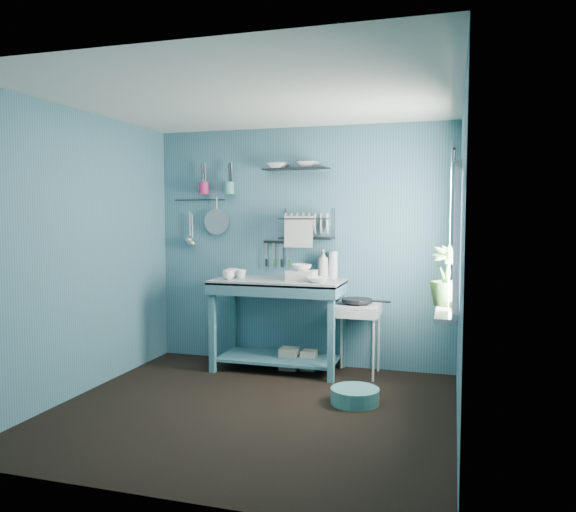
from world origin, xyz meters
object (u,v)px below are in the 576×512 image
(hotplate_stand, at_px, (357,340))
(floor_basin, at_px, (355,396))
(wash_tub, at_px, (302,275))
(work_counter, at_px, (278,325))
(colander, at_px, (216,222))
(utensil_cup_teal, at_px, (229,188))
(potted_plant, at_px, (447,276))
(mug_left, at_px, (229,275))
(storage_tin_small, at_px, (309,360))
(mug_right, at_px, (233,273))
(mug_mid, at_px, (241,274))
(soap_bottle, at_px, (323,264))
(dish_rack, at_px, (307,224))
(utensil_cup_magenta, at_px, (204,188))
(water_bottle, at_px, (333,265))
(storage_tin_large, at_px, (289,358))
(frying_pan, at_px, (357,300))

(hotplate_stand, distance_m, floor_basin, 0.91)
(wash_tub, bearing_deg, work_counter, 175.43)
(wash_tub, distance_m, colander, 1.20)
(utensil_cup_teal, bearing_deg, potted_plant, -19.19)
(mug_left, relative_size, storage_tin_small, 0.61)
(work_counter, height_order, wash_tub, wash_tub)
(mug_right, xyz_separation_m, wash_tub, (0.75, -0.02, 0.00))
(mug_mid, distance_m, soap_bottle, 0.85)
(hotplate_stand, relative_size, storage_tin_small, 3.54)
(wash_tub, relative_size, dish_rack, 0.51)
(storage_tin_small, bearing_deg, hotplate_stand, -4.53)
(mug_right, height_order, utensil_cup_magenta, utensil_cup_magenta)
(hotplate_stand, relative_size, utensil_cup_magenta, 5.45)
(mug_mid, height_order, floor_basin, mug_mid)
(mug_mid, relative_size, floor_basin, 0.24)
(wash_tub, bearing_deg, water_bottle, 41.63)
(wash_tub, distance_m, storage_tin_large, 0.89)
(work_counter, xyz_separation_m, floor_basin, (0.93, -0.81, -0.40))
(potted_plant, xyz_separation_m, storage_tin_large, (-1.55, 0.62, -0.97))
(work_counter, distance_m, colander, 1.33)
(mug_mid, relative_size, soap_bottle, 0.33)
(frying_pan, height_order, dish_rack, dish_rack)
(work_counter, height_order, mug_left, mug_left)
(dish_rack, bearing_deg, storage_tin_small, -55.69)
(hotplate_stand, bearing_deg, water_bottle, 143.97)
(mug_left, xyz_separation_m, storage_tin_small, (0.78, 0.24, -0.88))
(hotplate_stand, height_order, potted_plant, potted_plant)
(water_bottle, bearing_deg, dish_rack, -170.62)
(work_counter, height_order, utensil_cup_teal, utensil_cup_teal)
(utensil_cup_magenta, bearing_deg, wash_tub, -11.79)
(frying_pan, relative_size, potted_plant, 0.60)
(potted_plant, bearing_deg, work_counter, 161.05)
(mug_left, height_order, utensil_cup_teal, utensil_cup_teal)
(storage_tin_large, relative_size, floor_basin, 0.54)
(soap_bottle, xyz_separation_m, storage_tin_small, (-0.12, -0.12, -0.98))
(mug_left, relative_size, potted_plant, 0.25)
(soap_bottle, distance_m, utensil_cup_magenta, 1.56)
(mug_mid, height_order, dish_rack, dish_rack)
(hotplate_stand, distance_m, potted_plant, 1.27)
(frying_pan, bearing_deg, water_bottle, 147.22)
(potted_plant, height_order, floor_basin, potted_plant)
(utensil_cup_magenta, height_order, utensil_cup_teal, utensil_cup_magenta)
(work_counter, distance_m, mug_right, 0.72)
(utensil_cup_teal, bearing_deg, storage_tin_large, -13.61)
(mug_right, distance_m, colander, 0.66)
(mug_right, bearing_deg, water_bottle, 12.17)
(mug_left, distance_m, water_bottle, 1.07)
(potted_plant, bearing_deg, utensil_cup_teal, 160.81)
(water_bottle, bearing_deg, mug_left, -159.19)
(potted_plant, bearing_deg, floor_basin, -161.46)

